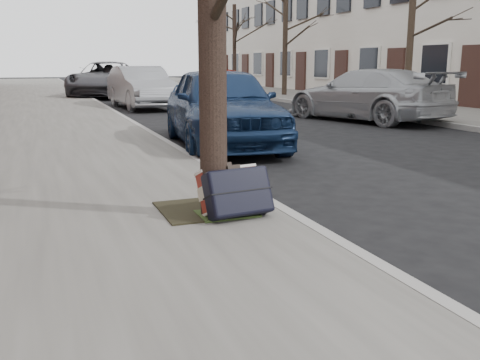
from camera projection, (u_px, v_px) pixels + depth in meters
name	position (u px, v px, depth m)	size (l,w,h in m)	color
ground	(452.00, 234.00, 4.88)	(120.00, 120.00, 0.00)	black
near_sidewalk	(28.00, 109.00, 17.26)	(5.00, 70.00, 0.12)	slate
far_sidewalk	(337.00, 101.00, 21.27)	(4.00, 70.00, 0.12)	slate
house_far	(435.00, 14.00, 23.29)	(6.70, 40.00, 7.20)	beige
dirt_patch	(204.00, 209.00, 5.25)	(0.85, 0.85, 0.01)	black
suitcase_red	(229.00, 190.00, 5.10)	(0.58, 0.16, 0.42)	maroon
suitcase_navy	(238.00, 192.00, 4.93)	(0.62, 0.20, 0.44)	black
car_near_front	(222.00, 106.00, 9.94)	(1.78, 4.41, 1.50)	#122548
car_near_mid	(141.00, 87.00, 18.33)	(1.52, 4.35, 1.43)	#96999E
car_near_back	(107.00, 79.00, 24.31)	(2.65, 5.75, 1.60)	#39383D
car_far_front	(366.00, 95.00, 14.31)	(1.94, 4.77, 1.39)	#989A9E
car_far_back	(218.00, 81.00, 25.24)	(1.60, 3.97, 1.35)	maroon
tree_far_a	(412.00, 21.00, 15.89)	(0.21, 0.21, 5.25)	black
tree_far_b	(285.00, 35.00, 23.80)	(0.22, 0.22, 5.23)	black
tree_far_c	(234.00, 47.00, 29.83)	(0.21, 0.21, 4.56)	black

